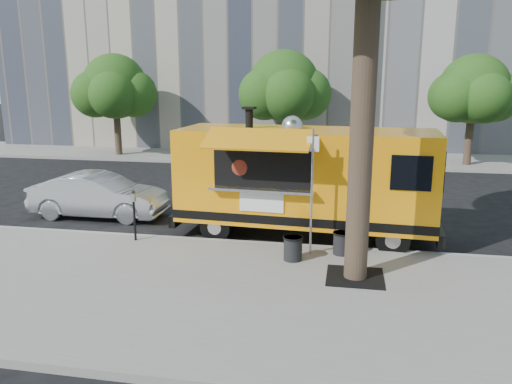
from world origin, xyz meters
TOP-DOWN VIEW (x-y plane):
  - ground at (0.00, 0.00)m, footprint 120.00×120.00m
  - sidewalk at (0.00, -4.00)m, footprint 60.00×6.00m
  - curb at (0.00, -0.93)m, footprint 60.00×0.14m
  - far_sidewalk at (0.00, 13.50)m, footprint 60.00×5.00m
  - tree_well at (2.60, -2.80)m, footprint 1.20×1.20m
  - far_tree_a at (-10.00, 12.30)m, footprint 3.42×3.42m
  - far_tree_b at (-1.00, 12.70)m, footprint 3.60×3.60m
  - far_tree_c at (8.00, 12.40)m, footprint 3.24×3.24m
  - sign_post at (1.55, -1.55)m, footprint 0.28×0.06m
  - parking_meter at (-3.00, -1.35)m, footprint 0.11×0.11m
  - food_truck at (1.21, 0.17)m, footprint 7.17×3.46m
  - sedan at (-5.24, 1.00)m, footprint 4.20×1.49m
  - trash_bin_left at (1.18, -2.02)m, footprint 0.47×0.47m
  - trash_bin_right at (2.29, -1.42)m, footprint 0.45×0.45m

SIDE VIEW (x-z plane):
  - ground at x=0.00m, z-range 0.00..0.00m
  - sidewalk at x=0.00m, z-range 0.00..0.15m
  - curb at x=0.00m, z-range -0.01..0.15m
  - far_sidewalk at x=0.00m, z-range 0.00..0.15m
  - tree_well at x=2.60m, z-range 0.14..0.17m
  - trash_bin_right at x=2.29m, z-range 0.17..0.71m
  - trash_bin_left at x=1.18m, z-range 0.17..0.73m
  - sedan at x=-5.24m, z-range 0.00..1.38m
  - parking_meter at x=-3.00m, z-range 0.31..1.65m
  - food_truck at x=1.21m, z-range -0.10..3.38m
  - sign_post at x=1.55m, z-range 0.35..3.35m
  - far_tree_c at x=8.00m, z-range 1.11..6.32m
  - far_tree_a at x=-10.00m, z-range 1.10..6.45m
  - far_tree_b at x=-1.00m, z-range 1.08..6.58m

